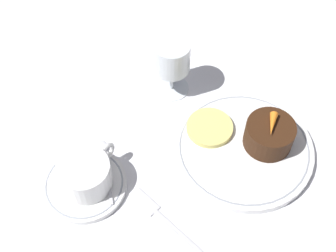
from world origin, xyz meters
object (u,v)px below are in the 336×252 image
Objects in this scene: wine_glass at (172,60)px; dessert_cake at (269,135)px; fork at (168,223)px; coffee_cup at (85,174)px; dinner_plate at (244,149)px.

dessert_cake is (-0.01, -0.21, -0.04)m from wine_glass.
wine_glass is 0.28m from fork.
dessert_cake is (0.24, -0.19, 0.00)m from coffee_cup.
fork is (-0.22, -0.16, -0.07)m from wine_glass.
dessert_cake is at bearing -12.36° from fork.
dinner_plate is 0.18m from fork.
coffee_cup reaches higher than fork.
dessert_cake is (0.03, -0.03, 0.03)m from dinner_plate.
coffee_cup is 1.34× the size of dessert_cake.
coffee_cup reaches higher than dessert_cake.
coffee_cup is at bearing -175.73° from wine_glass.
wine_glass is at bearing 4.27° from coffee_cup.
dessert_cake is (0.21, -0.05, 0.03)m from fork.
dessert_cake reaches higher than fork.
coffee_cup is 0.30m from dessert_cake.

